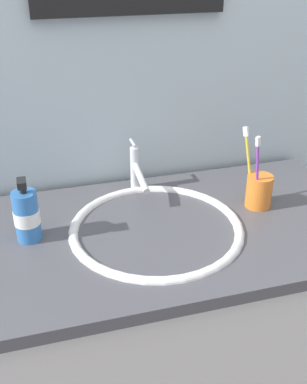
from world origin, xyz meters
name	(u,v)px	position (x,y,z in m)	size (l,w,h in m)	color
tiled_wall_back	(129,57)	(0.00, 0.32, 1.20)	(2.27, 0.04, 2.40)	silver
vanity_counter	(161,351)	(0.00, 0.00, 0.43)	(1.07, 0.55, 0.85)	silver
sink_basin	(157,240)	(-0.01, 0.00, 0.82)	(0.43, 0.43, 0.10)	white
faucet	(137,171)	(-0.01, 0.20, 0.92)	(0.02, 0.17, 0.14)	silver
toothbrush_cup	(259,191)	(0.28, 0.04, 0.90)	(0.07, 0.07, 0.09)	orange
toothbrush_purple	(257,169)	(0.26, 0.02, 0.97)	(0.04, 0.03, 0.20)	purple
toothbrush_yellow	(249,161)	(0.25, 0.07, 0.97)	(0.04, 0.05, 0.21)	yellow
soap_dispenser	(27,215)	(-0.32, 0.04, 0.92)	(0.06, 0.06, 0.16)	#3372BF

